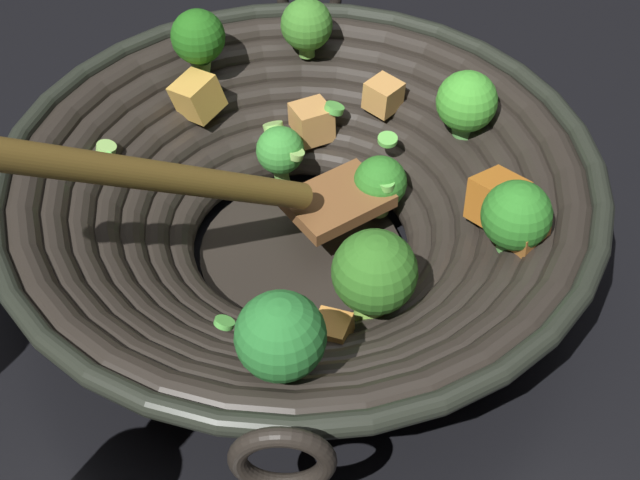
{
  "coord_description": "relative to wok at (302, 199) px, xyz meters",
  "views": [
    {
      "loc": [
        0.18,
        -0.4,
        0.47
      ],
      "look_at": [
        0.02,
        -0.0,
        0.03
      ],
      "focal_mm": 49.25,
      "sensor_mm": 36.0,
      "label": 1
    }
  ],
  "objects": [
    {
      "name": "ground_plane",
      "position": [
        -0.0,
        -0.0,
        -0.06
      ],
      "size": [
        4.0,
        4.0,
        0.0
      ],
      "primitive_type": "plane",
      "color": "black"
    },
    {
      "name": "wok",
      "position": [
        0.0,
        0.0,
        0.0
      ],
      "size": [
        0.4,
        0.43,
        0.23
      ],
      "color": "black",
      "rests_on": "ground"
    }
  ]
}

